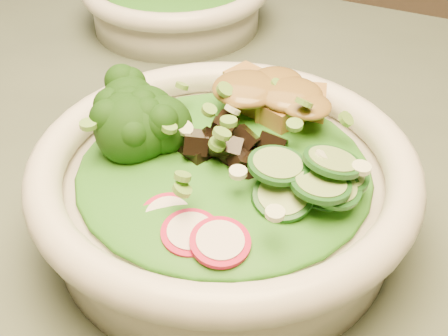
% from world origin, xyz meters
% --- Properties ---
extents(dining_table, '(1.20, 0.80, 0.75)m').
position_xyz_m(dining_table, '(0.00, 0.00, 0.64)').
color(dining_table, black).
rests_on(dining_table, ground).
extents(salad_bowl, '(0.29, 0.29, 0.08)m').
position_xyz_m(salad_bowl, '(0.05, -0.08, 0.79)').
color(salad_bowl, silver).
rests_on(salad_bowl, dining_table).
extents(side_bowl, '(0.23, 0.23, 0.06)m').
position_xyz_m(side_bowl, '(-0.16, 0.24, 0.78)').
color(side_bowl, silver).
rests_on(side_bowl, dining_table).
extents(lettuce_bed, '(0.22, 0.22, 0.03)m').
position_xyz_m(lettuce_bed, '(0.05, -0.08, 0.81)').
color(lettuce_bed, '#1F5612').
rests_on(lettuce_bed, salad_bowl).
extents(broccoli_florets, '(0.11, 0.10, 0.05)m').
position_xyz_m(broccoli_florets, '(-0.02, -0.08, 0.83)').
color(broccoli_florets, black).
rests_on(broccoli_florets, salad_bowl).
extents(radish_slices, '(0.12, 0.09, 0.02)m').
position_xyz_m(radish_slices, '(0.05, -0.15, 0.82)').
color(radish_slices, '#AF0D32').
rests_on(radish_slices, salad_bowl).
extents(cucumber_slices, '(0.10, 0.10, 0.04)m').
position_xyz_m(cucumber_slices, '(0.12, -0.08, 0.83)').
color(cucumber_slices, '#8CB765').
rests_on(cucumber_slices, salad_bowl).
extents(mushroom_heap, '(0.10, 0.10, 0.04)m').
position_xyz_m(mushroom_heap, '(0.05, -0.06, 0.83)').
color(mushroom_heap, black).
rests_on(mushroom_heap, salad_bowl).
extents(tofu_cubes, '(0.11, 0.10, 0.04)m').
position_xyz_m(tofu_cubes, '(0.05, -0.01, 0.83)').
color(tofu_cubes, olive).
rests_on(tofu_cubes, salad_bowl).
extents(peanut_sauce, '(0.07, 0.06, 0.02)m').
position_xyz_m(peanut_sauce, '(0.05, -0.01, 0.84)').
color(peanut_sauce, brown).
rests_on(peanut_sauce, tofu_cubes).
extents(scallion_garnish, '(0.21, 0.21, 0.03)m').
position_xyz_m(scallion_garnish, '(0.05, -0.08, 0.84)').
color(scallion_garnish, '#649B36').
rests_on(scallion_garnish, salad_bowl).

